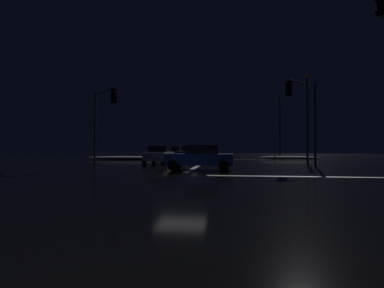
# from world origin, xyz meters

# --- Properties ---
(ground) EXTENTS (120.00, 120.00, 0.10)m
(ground) POSITION_xyz_m (0.00, 0.00, -0.05)
(ground) COLOR black
(stop_line_north) EXTENTS (0.35, 14.73, 0.01)m
(stop_line_north) POSITION_xyz_m (0.00, 8.58, 0.00)
(stop_line_north) COLOR white
(stop_line_north) RESTS_ON ground
(centre_line_ns) EXTENTS (22.00, 0.15, 0.01)m
(centre_line_ns) POSITION_xyz_m (0.00, 20.18, 0.00)
(centre_line_ns) COLOR yellow
(centre_line_ns) RESTS_ON ground
(crosswalk_bar_east) EXTENTS (14.73, 0.40, 0.01)m
(crosswalk_bar_east) POSITION_xyz_m (8.68, 0.00, 0.00)
(crosswalk_bar_east) COLOR white
(crosswalk_bar_east) RESTS_ON ground
(snow_bank_left_curb) EXTENTS (10.18, 1.50, 0.40)m
(snow_bank_left_curb) POSITION_xyz_m (-9.38, 18.71, 0.20)
(snow_bank_left_curb) COLOR white
(snow_bank_left_curb) RESTS_ON ground
(snow_bank_right_curb) EXTENTS (7.00, 1.50, 0.40)m
(snow_bank_right_curb) POSITION_xyz_m (9.38, 21.75, 0.20)
(snow_bank_right_curb) COLOR white
(snow_bank_right_curb) RESTS_ON ground
(sedan_white) EXTENTS (2.02, 4.33, 1.57)m
(sedan_white) POSITION_xyz_m (-3.69, 10.38, 0.80)
(sedan_white) COLOR silver
(sedan_white) RESTS_ON ground
(sedan_black) EXTENTS (2.02, 4.33, 1.57)m
(sedan_black) POSITION_xyz_m (-3.78, 17.12, 0.80)
(sedan_black) COLOR black
(sedan_black) RESTS_ON ground
(sedan_gray) EXTENTS (2.02, 4.33, 1.57)m
(sedan_gray) POSITION_xyz_m (-3.98, 23.50, 0.80)
(sedan_gray) COLOR slate
(sedan_gray) RESTS_ON ground
(sedan_silver) EXTENTS (2.02, 4.33, 1.57)m
(sedan_silver) POSITION_xyz_m (-3.66, 29.94, 0.80)
(sedan_silver) COLOR #B7B7BC
(sedan_silver) RESTS_ON ground
(sedan_green) EXTENTS (2.02, 4.33, 1.57)m
(sedan_green) POSITION_xyz_m (-3.40, 36.56, 0.80)
(sedan_green) COLOR #14512D
(sedan_green) RESTS_ON ground
(sedan_red) EXTENTS (2.02, 4.33, 1.57)m
(sedan_red) POSITION_xyz_m (-3.69, 41.88, 0.80)
(sedan_red) COLOR maroon
(sedan_red) RESTS_ON ground
(sedan_blue_crossing) EXTENTS (4.33, 2.02, 1.57)m
(sedan_blue_crossing) POSITION_xyz_m (0.59, 3.68, 0.80)
(sedan_blue_crossing) COLOR navy
(sedan_blue_crossing) RESTS_ON ground
(traffic_signal_nw) EXTENTS (3.16, 3.16, 6.18)m
(traffic_signal_nw) POSITION_xyz_m (-7.76, 7.76, 4.26)
(traffic_signal_nw) COLOR #4C4C51
(traffic_signal_nw) RESTS_ON ground
(traffic_signal_ne) EXTENTS (2.73, 2.73, 6.46)m
(traffic_signal_ne) POSITION_xyz_m (7.97, 7.97, 4.41)
(traffic_signal_ne) COLOR #4C4C51
(traffic_signal_ne) RESTS_ON ground
(streetlamp_right_far) EXTENTS (0.44, 0.44, 9.57)m
(streetlamp_right_far) POSITION_xyz_m (9.68, 30.18, 5.48)
(streetlamp_right_far) COLOR #424247
(streetlamp_right_far) RESTS_ON ground
(streetlamp_right_near) EXTENTS (0.44, 0.44, 8.45)m
(streetlamp_right_near) POSITION_xyz_m (9.68, 14.18, 4.90)
(streetlamp_right_near) COLOR #424247
(streetlamp_right_near) RESTS_ON ground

